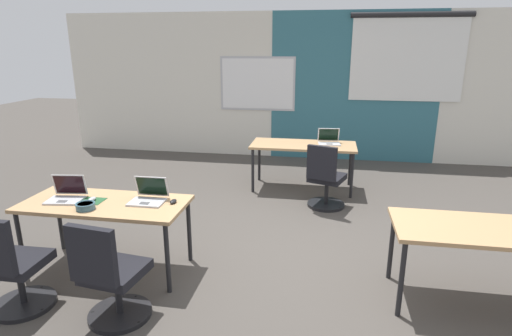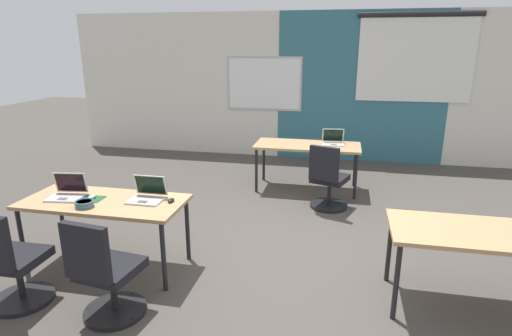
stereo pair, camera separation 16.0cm
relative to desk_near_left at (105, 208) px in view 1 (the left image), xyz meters
name	(u,v)px [view 1 (the left image)]	position (x,y,z in m)	size (l,w,h in m)	color
ground_plane	(288,254)	(1.75, 0.60, -0.66)	(24.00, 24.00, 0.00)	#47423D
back_wall_assembly	(313,86)	(1.78, 4.80, 0.75)	(10.00, 0.27, 2.80)	silver
desk_near_left	(105,208)	(0.00, 0.00, 0.00)	(1.60, 0.70, 0.72)	tan
desk_near_right	(492,235)	(3.50, 0.00, 0.00)	(1.60, 0.70, 0.72)	tan
desk_far_center	(303,148)	(1.75, 2.80, 0.00)	(1.60, 0.70, 0.72)	tan
laptop_near_left_inner	(149,197)	(0.42, 0.09, 0.11)	(0.33, 0.30, 0.23)	#B7B7BC
mouse_near_left_inner	(173,201)	(0.67, 0.09, 0.08)	(0.06, 0.10, 0.03)	black
chair_near_left_inner	(111,281)	(0.45, -0.78, -0.28)	(0.52, 0.56, 0.92)	black
laptop_near_left_end	(66,195)	(-0.40, 0.00, 0.11)	(0.36, 0.32, 0.23)	#B7B7BC
mousepad_near_left_end	(92,201)	(-0.13, 0.01, 0.06)	(0.22, 0.19, 0.00)	#23512D
mouse_near_left_end	(92,199)	(-0.13, 0.01, 0.08)	(0.06, 0.10, 0.03)	#B2B2B7
chair_near_left_end	(12,272)	(-0.43, -0.79, -0.28)	(0.52, 0.54, 0.92)	black
laptop_far_right	(329,141)	(2.13, 2.89, 0.11)	(0.36, 0.33, 0.23)	silver
chair_far_right	(325,182)	(2.11, 2.04, -0.28)	(0.56, 0.61, 0.92)	black
snack_bowl	(85,206)	(-0.08, -0.20, 0.10)	(0.18, 0.18, 0.06)	#3D6070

